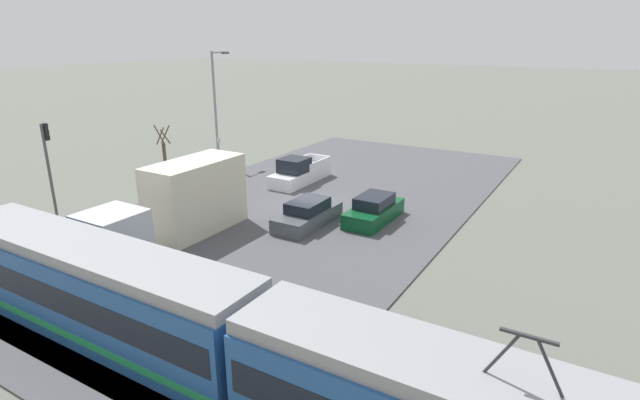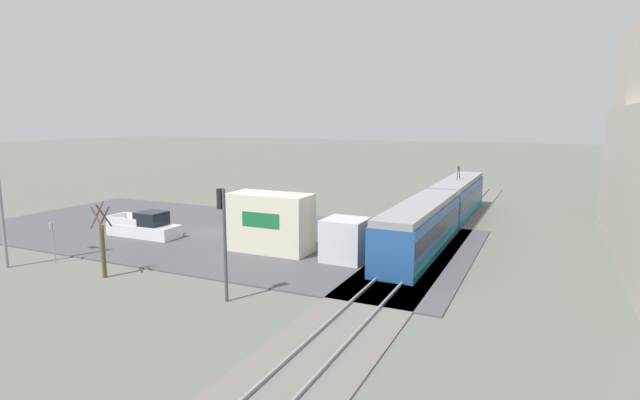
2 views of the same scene
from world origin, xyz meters
name	(u,v)px [view 1 (image 1 of 2)]	position (x,y,z in m)	size (l,w,h in m)	color
ground_plane	(311,204)	(0.00, 0.00, 0.00)	(320.00, 320.00, 0.00)	#60665B
road_surface	(311,204)	(0.00, 0.00, 0.04)	(18.36, 38.49, 0.08)	#4C4C51
rail_bed	(84,322)	(0.00, 15.77, 0.05)	(67.21, 4.40, 0.22)	slate
light_rail_tram	(253,350)	(-7.86, 15.77, 1.65)	(27.24, 2.68, 4.37)	#235193
box_truck	(178,205)	(2.84, 8.16, 1.83)	(2.46, 9.17, 3.79)	silver
pickup_truck	(299,172)	(3.15, -3.57, 0.79)	(1.92, 5.57, 1.88)	silver
sedan_car_0	(308,214)	(-1.81, 3.24, 0.66)	(1.88, 4.63, 1.41)	#4C5156
sedan_car_1	(374,210)	(-4.69, 0.85, 0.69)	(1.86, 4.49, 1.49)	#0C4723
traffic_light_pole	(48,158)	(11.42, 9.42, 3.51)	(0.28, 0.47, 5.43)	#47474C
street_tree	(165,157)	(11.23, 1.28, 1.89)	(1.00, 0.83, 4.17)	brown
street_lamp_near_crossing	(216,100)	(12.32, -5.55, 5.07)	(0.36, 1.95, 8.87)	gray
no_parking_sign	(219,150)	(10.54, -3.58, 1.54)	(0.32, 0.08, 2.55)	gray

